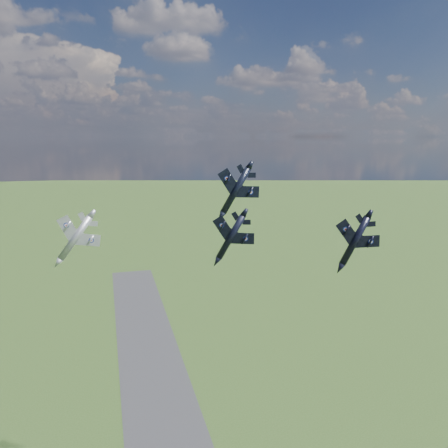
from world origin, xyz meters
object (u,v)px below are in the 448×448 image
object	(u,v)px
jet_lead_navy	(231,237)
jet_right_navy	(355,241)
jet_high_navy	(236,190)
jet_left_silver	(75,238)

from	to	relation	value
jet_lead_navy	jet_right_navy	bearing A→B (deg)	-8.95
jet_high_navy	jet_left_silver	size ratio (longest dim) A/B	1.27
jet_lead_navy	jet_right_navy	distance (m)	21.70
jet_left_silver	jet_right_navy	bearing A→B (deg)	-20.54
jet_lead_navy	jet_right_navy	xyz separation A→B (m)	(18.94, -10.57, 0.51)
jet_lead_navy	jet_right_navy	world-z (taller)	jet_right_navy
jet_right_navy	jet_high_navy	xyz separation A→B (m)	(-11.92, 30.93, 5.37)
jet_high_navy	jet_left_silver	xyz separation A→B (m)	(-34.19, -15.60, -5.46)
jet_high_navy	jet_lead_navy	bearing A→B (deg)	-101.06
jet_lead_navy	jet_high_navy	xyz separation A→B (m)	(7.03, 20.36, 5.88)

